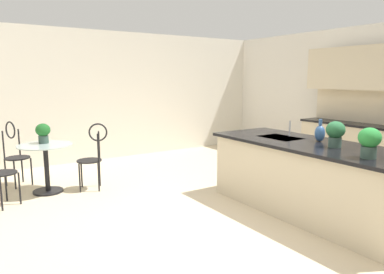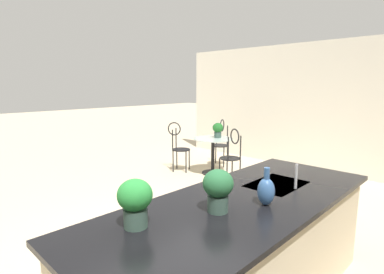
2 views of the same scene
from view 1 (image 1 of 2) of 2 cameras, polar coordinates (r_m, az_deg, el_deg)
ground_plane at (r=4.59m, az=8.28°, el=-12.87°), size 40.00×40.00×0.00m
wall_left_window at (r=7.96m, az=-12.32°, el=6.44°), size 0.12×7.80×2.70m
kitchen_island at (r=4.84m, az=18.41°, el=-6.28°), size 2.80×1.06×0.92m
back_counter_run at (r=7.12m, az=25.89°, el=-1.57°), size 2.44×0.64×1.52m
upper_cabinet_run at (r=7.00m, az=26.61°, el=9.80°), size 2.40×0.36×0.76m
bistro_table at (r=5.87m, az=-22.13°, el=-3.95°), size 0.80×0.80×0.74m
chair_near_window at (r=6.45m, az=-26.30°, el=-1.94°), size 0.52×0.49×1.04m
chair_toward_desk at (r=5.78m, az=-15.49°, el=-2.51°), size 0.49×0.52×1.04m
sink_faucet at (r=5.21m, az=15.26°, el=1.32°), size 0.02×0.02×0.22m
potted_plant_on_table at (r=5.92m, az=-22.59°, el=0.74°), size 0.22×0.22×0.30m
potted_plant_counter_far at (r=4.06m, az=26.36°, el=-0.53°), size 0.22×0.22×0.31m
potted_plant_counter_near at (r=4.54m, az=21.82°, el=0.68°), size 0.22×0.22×0.31m
vase_on_counter at (r=4.89m, az=19.64°, el=0.61°), size 0.13×0.13×0.29m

